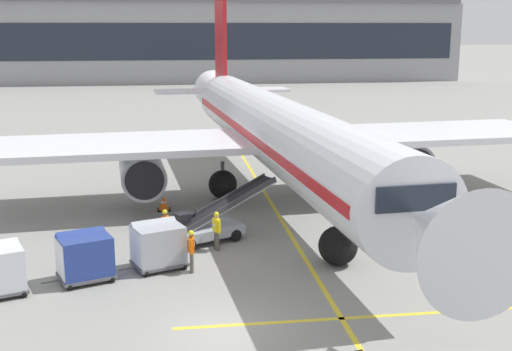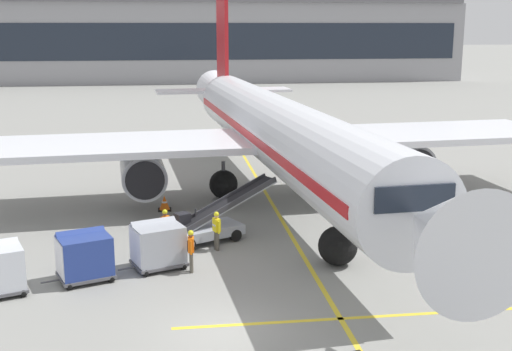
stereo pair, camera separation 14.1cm
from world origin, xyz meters
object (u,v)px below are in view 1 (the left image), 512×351
object	(u,v)px
ground_crew_by_loader	(217,228)
baggage_cart_second	(85,256)
belt_loader	(210,223)
ground_crew_by_carts	(191,248)
parked_airplane	(274,132)
ground_crew_marshaller	(165,226)
baggage_cart_lead	(158,244)
safety_cone_engine_keepout	(164,203)

from	to	relation	value
ground_crew_by_loader	baggage_cart_second	bearing A→B (deg)	-152.39
baggage_cart_second	belt_loader	bearing A→B (deg)	39.05
ground_crew_by_carts	parked_airplane	bearing A→B (deg)	64.46
belt_loader	ground_crew_marshaller	size ratio (longest dim) A/B	3.11
baggage_cart_lead	belt_loader	bearing A→B (deg)	53.80
parked_airplane	baggage_cart_lead	distance (m)	12.18
safety_cone_engine_keepout	belt_loader	bearing A→B (deg)	-69.09
safety_cone_engine_keepout	parked_airplane	bearing A→B (deg)	12.77
parked_airplane	safety_cone_engine_keepout	size ratio (longest dim) A/B	54.09
belt_loader	baggage_cart_lead	distance (m)	3.90
ground_crew_marshaller	baggage_cart_lead	bearing A→B (deg)	-97.08
ground_crew_by_loader	ground_crew_marshaller	bearing A→B (deg)	163.45
baggage_cart_second	ground_crew_by_carts	world-z (taller)	baggage_cart_second
ground_crew_by_carts	safety_cone_engine_keepout	distance (m)	9.34
parked_airplane	ground_crew_marshaller	world-z (taller)	parked_airplane
ground_crew_by_loader	ground_crew_marshaller	world-z (taller)	same
belt_loader	baggage_cart_second	world-z (taller)	belt_loader
belt_loader	ground_crew_by_carts	world-z (taller)	belt_loader
ground_crew_by_carts	baggage_cart_second	bearing A→B (deg)	-176.14
baggage_cart_second	ground_crew_by_loader	world-z (taller)	baggage_cart_second
ground_crew_marshaller	belt_loader	bearing A→B (deg)	19.12
ground_crew_by_loader	parked_airplane	bearing A→B (deg)	64.49
ground_crew_marshaller	parked_airplane	bearing A→B (deg)	50.83
parked_airplane	baggage_cart_lead	size ratio (longest dim) A/B	15.15
ground_crew_by_carts	ground_crew_marshaller	world-z (taller)	same
safety_cone_engine_keepout	baggage_cart_lead	bearing A→B (deg)	-91.60
belt_loader	baggage_cart_second	size ratio (longest dim) A/B	1.92
belt_loader	ground_crew_by_loader	distance (m)	1.38
ground_crew_by_loader	safety_cone_engine_keepout	bearing A→B (deg)	108.67
baggage_cart_second	ground_crew_marshaller	size ratio (longest dim) A/B	1.62
parked_airplane	baggage_cart_second	size ratio (longest dim) A/B	15.15
baggage_cart_lead	ground_crew_by_loader	xyz separation A→B (m)	(2.52, 1.80, -0.00)
parked_airplane	baggage_cart_second	world-z (taller)	parked_airplane
belt_loader	baggage_cart_second	distance (m)	6.55
parked_airplane	belt_loader	distance (m)	8.52
belt_loader	safety_cone_engine_keepout	world-z (taller)	belt_loader
belt_loader	ground_crew_marshaller	bearing A→B (deg)	-160.88
baggage_cart_second	safety_cone_engine_keepout	size ratio (longest dim) A/B	3.57
ground_crew_by_loader	ground_crew_marshaller	size ratio (longest dim) A/B	1.00
ground_crew_by_carts	ground_crew_marshaller	size ratio (longest dim) A/B	1.00
parked_airplane	ground_crew_by_loader	distance (m)	9.49
baggage_cart_second	ground_crew_by_carts	distance (m)	4.11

